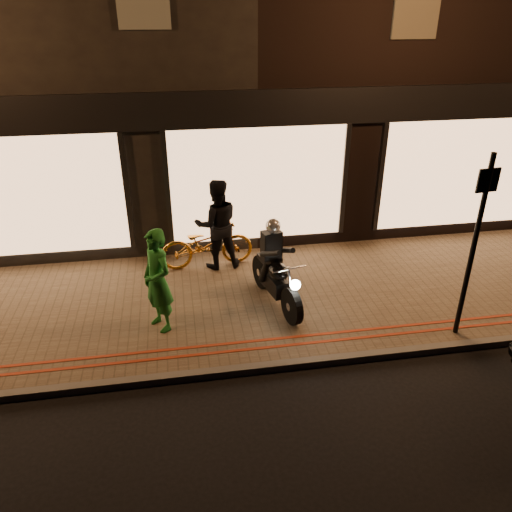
# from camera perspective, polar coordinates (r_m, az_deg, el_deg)

# --- Properties ---
(ground) EXTENTS (90.00, 90.00, 0.00)m
(ground) POSITION_cam_1_polar(r_m,az_deg,el_deg) (7.79, 5.30, -12.72)
(ground) COLOR black
(ground) RESTS_ON ground
(sidewalk) EXTENTS (50.00, 4.00, 0.12)m
(sidewalk) POSITION_cam_1_polar(r_m,az_deg,el_deg) (9.34, 2.27, -4.74)
(sidewalk) COLOR brown
(sidewalk) RESTS_ON ground
(kerb_stone) EXTENTS (50.00, 0.14, 0.12)m
(kerb_stone) POSITION_cam_1_polar(r_m,az_deg,el_deg) (7.79, 5.22, -12.15)
(kerb_stone) COLOR #59544C
(kerb_stone) RESTS_ON ground
(red_kerb_lines) EXTENTS (50.00, 0.26, 0.01)m
(red_kerb_lines) POSITION_cam_1_polar(r_m,az_deg,el_deg) (8.13, 4.36, -9.63)
(red_kerb_lines) COLOR maroon
(red_kerb_lines) RESTS_ON sidewalk
(building_row) EXTENTS (48.00, 10.11, 8.50)m
(building_row) POSITION_cam_1_polar(r_m,az_deg,el_deg) (14.88, -3.37, 24.10)
(building_row) COLOR black
(building_row) RESTS_ON ground
(motorcycle) EXTENTS (0.70, 1.92, 1.59)m
(motorcycle) POSITION_cam_1_polar(r_m,az_deg,el_deg) (8.77, 2.21, -1.89)
(motorcycle) COLOR black
(motorcycle) RESTS_ON sidewalk
(sign_post) EXTENTS (0.35, 0.09, 3.00)m
(sign_post) POSITION_cam_1_polar(r_m,az_deg,el_deg) (8.16, 23.77, 1.74)
(sign_post) COLOR black
(sign_post) RESTS_ON sidewalk
(bicycle_gold) EXTENTS (1.93, 0.82, 0.99)m
(bicycle_gold) POSITION_cam_1_polar(r_m,az_deg,el_deg) (10.13, -5.64, 1.38)
(bicycle_gold) COLOR #C17A22
(bicycle_gold) RESTS_ON sidewalk
(person_green) EXTENTS (0.70, 0.76, 1.75)m
(person_green) POSITION_cam_1_polar(r_m,az_deg,el_deg) (8.12, -11.17, -2.81)
(person_green) COLOR #1D6F22
(person_green) RESTS_ON sidewalk
(person_dark) EXTENTS (0.95, 0.77, 1.85)m
(person_dark) POSITION_cam_1_polar(r_m,az_deg,el_deg) (9.93, -4.49, 3.62)
(person_dark) COLOR black
(person_dark) RESTS_ON sidewalk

